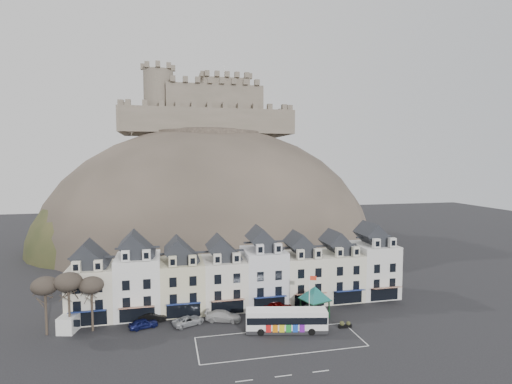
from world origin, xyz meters
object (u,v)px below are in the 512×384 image
white_van (72,320)px  car_black (153,317)px  bus (286,319)px  car_maroon (278,306)px  flagpole (310,295)px  car_silver (188,321)px  bus_shelter (315,293)px  red_buoy (319,313)px  car_navy (143,323)px  car_white (223,316)px  car_charcoal (312,308)px

white_van → car_black: (11.21, 0.00, -0.50)m
bus → car_maroon: (1.02, 7.80, -0.99)m
flagpole → car_silver: (-17.68, 3.27, -3.57)m
bus_shelter → red_buoy: bus_shelter is taller
flagpole → car_maroon: (-3.28, 5.68, -3.43)m
bus_shelter → car_navy: size_ratio=1.76×
bus_shelter → flagpole: (-1.58, -2.07, 0.48)m
car_silver → car_white: size_ratio=0.86×
white_van → bus_shelter: bearing=7.2°
flagpole → car_black: 23.86m
bus → car_black: bus is taller
flagpole → car_white: (-12.48, 3.58, -3.44)m
bus → car_silver: bearing=169.9°
red_buoy → white_van: 36.31m
red_buoy → white_van: size_ratio=0.34×
flagpole → car_white: bearing=164.0°
bus_shelter → car_charcoal: size_ratio=1.90×
car_navy → bus: bearing=-122.6°
car_black → car_white: 10.63m
bus → white_van: (-29.78, 7.89, -0.60)m
white_van → car_charcoal: (36.01, -1.67, -0.55)m
car_silver → car_white: bearing=-110.4°
car_maroon → car_charcoal: car_maroon is taller
bus → car_maroon: bus is taller
bus_shelter → car_white: bus_shelter is taller
bus → car_navy: size_ratio=2.86×
car_black → car_silver: car_black is taller
car_black → car_silver: size_ratio=0.89×
bus → car_navy: 20.61m
car_silver → car_maroon: car_maroon is taller
car_navy → car_maroon: 20.91m
bus → car_white: bus is taller
car_navy → car_white: size_ratio=0.76×
flagpole → car_maroon: bearing=120.0°
car_navy → car_silver: 6.41m
bus_shelter → flagpole: bearing=-145.7°
bus_shelter → car_white: bearing=155.5°
car_black → car_silver: (5.20, -2.50, -0.02)m
white_van → car_white: bearing=7.3°
red_buoy → car_maroon: red_buoy is taller
bus_shelter → car_charcoal: bus_shelter is taller
red_buoy → car_navy: (-26.00, 2.47, -0.27)m
car_maroon → flagpole: bearing=-133.8°
bus_shelter → car_navy: bus_shelter is taller
car_silver → car_maroon: size_ratio=1.00×
white_van → car_navy: bearing=0.7°
car_silver → flagpole: bearing=-124.3°
flagpole → white_van: size_ratio=1.34×
car_navy → car_black: (1.20, 2.19, -0.02)m
car_white → car_silver: bearing=111.6°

